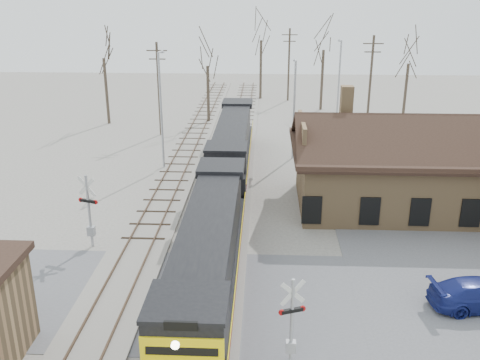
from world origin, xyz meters
name	(u,v)px	position (x,y,z in m)	size (l,w,h in m)	color
ground	(209,298)	(0.00, 0.00, 0.00)	(140.00, 140.00, 0.00)	#A7A297
road	(209,298)	(0.00, 0.00, 0.01)	(60.00, 9.00, 0.03)	#5B5B60
track_main	(229,187)	(0.00, 15.00, 0.07)	(3.40, 90.00, 0.24)	#A7A297
track_siding	(169,186)	(-4.50, 15.00, 0.07)	(3.40, 90.00, 0.24)	#A7A297
depot	(405,173)	(11.99, 12.00, 2.41)	(15.20, 9.31, 7.90)	#A17E53
locomotive_lead	(207,261)	(0.00, -0.32, 2.16)	(2.76, 18.51, 4.11)	black
locomotive_trailing	(232,147)	(0.00, 18.47, 2.16)	(2.76, 18.51, 3.89)	black
crossbuck_near	(292,326)	(3.72, -4.64, 1.83)	(1.06, 0.46, 3.87)	#A5A8AD
crossbuck_far	(90,214)	(-7.22, 5.11, 2.02)	(1.20, 0.45, 4.33)	#A5A8AD
streetlight_a	(161,105)	(-5.66, 19.35, 5.23)	(0.25, 2.04, 9.38)	#A5A8AD
streetlight_b	(294,104)	(5.02, 22.68, 4.72)	(0.25, 2.04, 8.37)	#A5A8AD
streetlight_c	(339,80)	(10.08, 33.32, 5.05)	(0.25, 2.04, 9.03)	#A5A8AD
utility_pole_a	(159,87)	(-7.87, 29.72, 4.77)	(2.00, 0.24, 9.11)	#382D23
utility_pole_b	(289,63)	(5.52, 47.56, 4.79)	(2.00, 0.24, 9.15)	#382D23
utility_pole_c	(370,83)	(13.01, 31.87, 5.05)	(2.00, 0.24, 9.64)	#382D23
tree_a	(103,47)	(-14.44, 34.16, 8.14)	(4.67, 4.67, 11.43)	#382D23
tree_b	(207,57)	(-3.63, 35.33, 7.09)	(4.07, 4.07, 9.97)	#382D23
tree_c	(261,30)	(1.92, 48.84, 8.78)	(5.03, 5.03, 12.32)	#382D23
tree_d	(324,40)	(9.31, 42.28, 8.24)	(4.72, 4.72, 11.57)	#382D23
tree_e	(409,54)	(18.11, 37.74, 7.17)	(4.11, 4.11, 10.07)	#382D23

